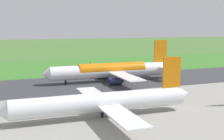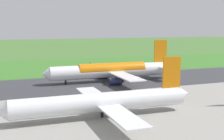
# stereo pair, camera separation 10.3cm
# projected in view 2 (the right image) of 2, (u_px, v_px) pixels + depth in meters

# --- Properties ---
(ground_plane) EXTENTS (800.00, 800.00, 0.00)m
(ground_plane) POSITION_uv_depth(u_px,v_px,m) (83.00, 83.00, 113.45)
(ground_plane) COLOR #477233
(runway_asphalt) EXTENTS (600.00, 34.73, 0.06)m
(runway_asphalt) POSITION_uv_depth(u_px,v_px,m) (83.00, 83.00, 113.45)
(runway_asphalt) COLOR #38383D
(runway_asphalt) RESTS_ON ground
(apron_concrete) EXTENTS (440.00, 110.00, 0.05)m
(apron_concrete) POSITION_uv_depth(u_px,v_px,m) (142.00, 122.00, 67.91)
(apron_concrete) COLOR gray
(apron_concrete) RESTS_ON ground
(grass_verge_foreground) EXTENTS (600.00, 80.00, 0.04)m
(grass_verge_foreground) POSITION_uv_depth(u_px,v_px,m) (59.00, 68.00, 155.07)
(grass_verge_foreground) COLOR #3C782B
(grass_verge_foreground) RESTS_ON ground
(airliner_main) EXTENTS (54.03, 44.11, 15.88)m
(airliner_main) POSITION_uv_depth(u_px,v_px,m) (113.00, 70.00, 117.10)
(airliner_main) COLOR white
(airliner_main) RESTS_ON ground
(airliner_parked_mid) EXTENTS (47.22, 38.56, 13.81)m
(airliner_parked_mid) POSITION_uv_depth(u_px,v_px,m) (103.00, 102.00, 70.65)
(airliner_parked_mid) COLOR white
(airliner_parked_mid) RESTS_ON ground
(no_stopping_sign) EXTENTS (0.60, 0.10, 2.93)m
(no_stopping_sign) POSITION_uv_depth(u_px,v_px,m) (90.00, 65.00, 155.79)
(no_stopping_sign) COLOR slate
(no_stopping_sign) RESTS_ON ground
(traffic_cone_orange) EXTENTS (0.40, 0.40, 0.55)m
(traffic_cone_orange) POSITION_uv_depth(u_px,v_px,m) (74.00, 67.00, 157.50)
(traffic_cone_orange) COLOR orange
(traffic_cone_orange) RESTS_ON ground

